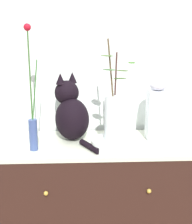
{
  "coord_description": "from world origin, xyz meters",
  "views": [
    {
      "loc": [
        -0.07,
        -1.66,
        1.49
      ],
      "look_at": [
        0.0,
        0.0,
        1.03
      ],
      "focal_mm": 50.53,
      "sensor_mm": 36.0,
      "label": 1
    }
  ],
  "objects": [
    {
      "name": "jar_lidded_porcelain",
      "position": [
        0.35,
        0.05,
        1.02
      ],
      "size": [
        0.11,
        0.11,
        0.37
      ],
      "color": "silver",
      "rests_on": "sideboard"
    },
    {
      "name": "bowl_porcelain",
      "position": [
        0.08,
        -0.08,
        0.88
      ],
      "size": [
        0.22,
        0.22,
        0.05
      ],
      "primitive_type": "cylinder",
      "color": "silver",
      "rests_on": "sideboard"
    },
    {
      "name": "sideboard",
      "position": [
        0.0,
        -0.0,
        0.43
      ],
      "size": [
        1.2,
        0.44,
        0.85
      ],
      "color": "black",
      "rests_on": "ground_plane"
    },
    {
      "name": "vase_glass_clear",
      "position": [
        0.08,
        -0.09,
        1.04
      ],
      "size": [
        0.18,
        0.13,
        0.53
      ],
      "color": "silver",
      "rests_on": "bowl_porcelain"
    },
    {
      "name": "wall_back",
      "position": [
        0.0,
        0.29,
        1.3
      ],
      "size": [
        4.4,
        0.08,
        2.6
      ],
      "primitive_type": "cube",
      "color": "silver",
      "rests_on": "ground_plane"
    },
    {
      "name": "cat_sitting",
      "position": [
        -0.14,
        0.08,
        1.01
      ],
      "size": [
        0.29,
        0.38,
        0.38
      ],
      "color": "black",
      "rests_on": "sideboard"
    },
    {
      "name": "vase_slim_green",
      "position": [
        -0.33,
        -0.09,
        1.02
      ],
      "size": [
        0.06,
        0.04,
        0.65
      ],
      "color": "#394B83",
      "rests_on": "sideboard"
    }
  ]
}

